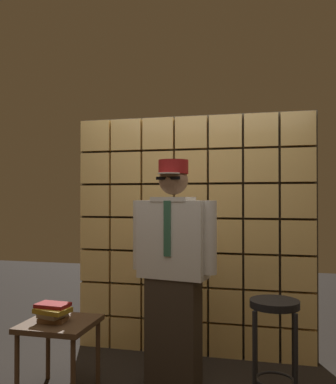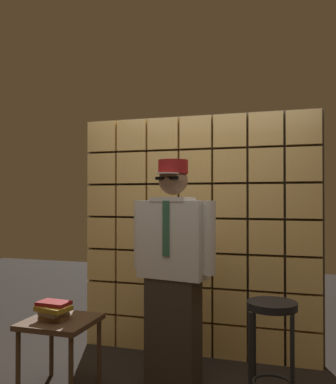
% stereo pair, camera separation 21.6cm
% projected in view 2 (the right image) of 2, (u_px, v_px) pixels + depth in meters
% --- Properties ---
extents(glass_block_wall, '(2.30, 0.10, 2.30)m').
position_uv_depth(glass_block_wall, '(196.00, 235.00, 4.02)').
color(glass_block_wall, '#F2C672').
rests_on(glass_block_wall, ground).
extents(standing_person, '(0.72, 0.35, 1.78)m').
position_uv_depth(standing_person, '(173.00, 268.00, 3.31)').
color(standing_person, '#382D23').
rests_on(standing_person, ground).
extents(bar_stool, '(0.34, 0.34, 0.78)m').
position_uv_depth(bar_stool, '(272.00, 331.00, 2.85)').
color(bar_stool, black).
rests_on(bar_stool, ground).
extents(side_table, '(0.52, 0.52, 0.55)m').
position_uv_depth(side_table, '(60.00, 329.00, 3.26)').
color(side_table, '#513823').
rests_on(side_table, ground).
extents(book_stack, '(0.28, 0.23, 0.14)m').
position_uv_depth(book_stack, '(54.00, 310.00, 3.24)').
color(book_stack, brown).
rests_on(book_stack, side_table).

